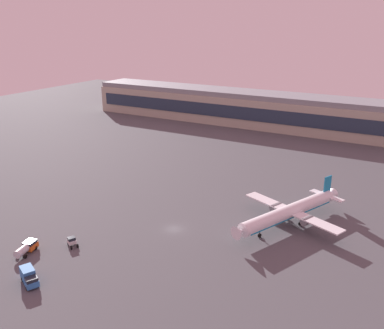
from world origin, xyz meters
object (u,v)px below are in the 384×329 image
pushback_tug (72,241)px  fuel_truck (26,248)px  catering_truck (29,276)px  airplane_mid_apron (290,211)px

pushback_tug → fuel_truck: (-6.45, -7.56, 0.30)m
pushback_tug → fuel_truck: 9.94m
catering_truck → fuel_truck: (-9.87, 7.67, -0.21)m
airplane_mid_apron → catering_truck: (-37.70, -50.55, -2.09)m
airplane_mid_apron → pushback_tug: bearing=63.3°
pushback_tug → fuel_truck: bearing=167.7°
airplane_mid_apron → fuel_truck: size_ratio=5.45×
airplane_mid_apron → fuel_truck: (-47.57, -42.88, -2.31)m
airplane_mid_apron → catering_truck: bearing=76.0°
catering_truck → pushback_tug: bearing=-141.7°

